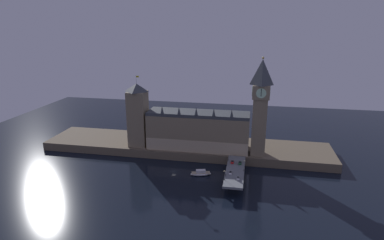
{
  "coord_description": "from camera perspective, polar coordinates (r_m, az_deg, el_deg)",
  "views": [
    {
      "loc": [
        49.29,
        -190.92,
        94.39
      ],
      "look_at": [
        8.69,
        20.0,
        30.88
      ],
      "focal_mm": 30.0,
      "sensor_mm": 36.0,
      "label": 1
    }
  ],
  "objects": [
    {
      "name": "pedestrian_near_rail",
      "position": [
        196.48,
        6.01,
        -9.67
      ],
      "size": [
        0.38,
        0.38,
        1.76
      ],
      "color": "black",
      "rests_on": "bridge"
    },
    {
      "name": "parliament_hall",
      "position": [
        236.83,
        1.11,
        -1.82
      ],
      "size": [
        74.12,
        20.76,
        33.32
      ],
      "color": "#7F7056",
      "rests_on": "embankment"
    },
    {
      "name": "street_lamp_mid",
      "position": [
        203.52,
        9.27,
        -7.74
      ],
      "size": [
        1.34,
        0.6,
        7.17
      ],
      "color": "#2D3333",
      "rests_on": "bridge"
    },
    {
      "name": "car_southbound_trail",
      "position": [
        214.18,
        8.53,
        -7.54
      ],
      "size": [
        2.05,
        4.39,
        1.55
      ],
      "color": "#235633",
      "rests_on": "bridge"
    },
    {
      "name": "boat_upstream",
      "position": [
        212.94,
        1.57,
        -9.44
      ],
      "size": [
        14.35,
        8.01,
        3.74
      ],
      "color": "white",
      "rests_on": "ground_plane"
    },
    {
      "name": "ground_plane",
      "position": [
        218.61,
        -3.27,
        -9.14
      ],
      "size": [
        400.0,
        400.0,
        0.0
      ],
      "primitive_type": "plane",
      "color": "black"
    },
    {
      "name": "street_lamp_near",
      "position": [
        190.93,
        5.79,
        -9.53
      ],
      "size": [
        1.34,
        0.6,
        6.04
      ],
      "color": "#2D3333",
      "rests_on": "bridge"
    },
    {
      "name": "bridge",
      "position": [
        206.33,
        7.66,
        -9.27
      ],
      "size": [
        11.5,
        46.0,
        7.18
      ],
      "color": "slate",
      "rests_on": "ground_plane"
    },
    {
      "name": "pedestrian_far_rail",
      "position": [
        217.11,
        6.55,
        -7.07
      ],
      "size": [
        0.38,
        0.38,
        1.68
      ],
      "color": "black",
      "rests_on": "bridge"
    },
    {
      "name": "car_northbound_lead",
      "position": [
        214.83,
        7.18,
        -7.42
      ],
      "size": [
        2.04,
        4.01,
        1.47
      ],
      "color": "red",
      "rests_on": "bridge"
    },
    {
      "name": "embankment",
      "position": [
        252.24,
        -1.13,
        -4.75
      ],
      "size": [
        220.0,
        42.0,
        6.24
      ],
      "color": "brown",
      "rests_on": "ground_plane"
    },
    {
      "name": "clock_tower",
      "position": [
        223.43,
        12.04,
        2.68
      ],
      "size": [
        11.89,
        12.0,
        68.57
      ],
      "color": "#7F7056",
      "rests_on": "embankment"
    },
    {
      "name": "car_northbound_trail",
      "position": [
        200.46,
        6.86,
        -9.24
      ],
      "size": [
        1.88,
        4.43,
        1.35
      ],
      "color": "white",
      "rests_on": "bridge"
    },
    {
      "name": "car_southbound_lead",
      "position": [
        194.03,
        8.21,
        -10.2
      ],
      "size": [
        1.91,
        4.0,
        1.47
      ],
      "color": "silver",
      "rests_on": "bridge"
    },
    {
      "name": "victoria_tower",
      "position": [
        243.03,
        -9.59,
        0.9
      ],
      "size": [
        13.51,
        13.51,
        53.57
      ],
      "color": "#7F7056",
      "rests_on": "embankment"
    }
  ]
}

